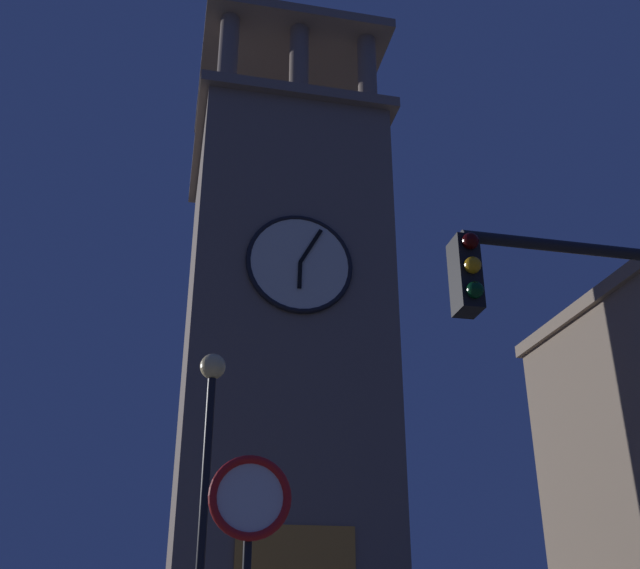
% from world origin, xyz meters
% --- Properties ---
extents(clocktower, '(6.93, 8.09, 25.59)m').
position_xyz_m(clocktower, '(1.49, -4.21, 9.68)').
color(clocktower, '#75665B').
rests_on(clocktower, ground_plane).
extents(street_lamp, '(0.44, 0.44, 5.83)m').
position_xyz_m(street_lamp, '(4.42, 7.49, 4.00)').
color(street_lamp, black).
rests_on(street_lamp, ground_plane).
extents(no_horn_sign, '(0.78, 0.14, 3.06)m').
position_xyz_m(no_horn_sign, '(4.31, 12.64, 2.41)').
color(no_horn_sign, black).
rests_on(no_horn_sign, ground_plane).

